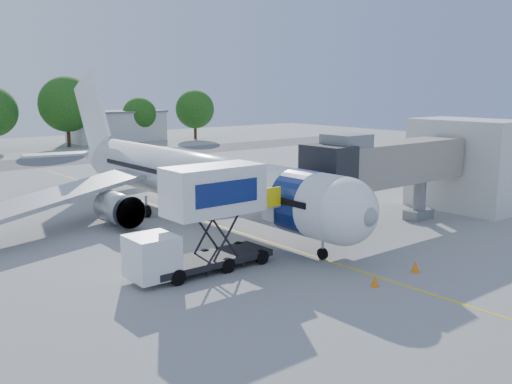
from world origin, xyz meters
TOP-DOWN VIEW (x-y plane):
  - ground at (0.00, 0.00)m, footprint 160.00×160.00m
  - guidance_line at (0.00, 0.00)m, footprint 0.15×70.00m
  - taxiway_strip at (0.00, 42.00)m, footprint 120.00×10.00m
  - aircraft at (0.00, 4.12)m, footprint 34.17×37.73m
  - jet_bridge at (7.99, -7.00)m, footprint 13.90×3.20m
  - terminal_stub at (18.50, -7.00)m, footprint 5.00×8.00m
  - catering_hiloader at (-6.27, -7.00)m, footprint 8.50×2.44m
  - ground_tug at (-3.39, -18.47)m, footprint 3.69×2.33m
  - safety_cone_a at (2.12, -14.14)m, footprint 0.41×0.41m
  - safety_cone_b at (-1.19, -14.18)m, footprint 0.38×0.38m
  - outbuilding_right at (22.00, 62.00)m, footprint 16.40×7.40m
  - tree_e at (11.76, 57.97)m, footprint 8.70×8.70m
  - tree_f at (25.69, 60.54)m, footprint 5.97×5.97m
  - tree_g at (35.05, 57.08)m, footprint 6.98×6.98m

SIDE VIEW (x-z plane):
  - ground at x=0.00m, z-range 0.00..0.00m
  - taxiway_strip at x=0.00m, z-range 0.00..0.01m
  - guidance_line at x=0.00m, z-range 0.00..0.01m
  - safety_cone_b at x=-1.19m, z-range -0.01..0.58m
  - safety_cone_a at x=2.12m, z-range -0.01..0.64m
  - ground_tug at x=-3.39m, z-range 0.03..1.41m
  - outbuilding_right at x=22.00m, z-range 0.01..5.31m
  - catering_hiloader at x=-6.27m, z-range 0.01..5.51m
  - aircraft at x=0.00m, z-range -2.73..8.62m
  - terminal_stub at x=18.50m, z-range 0.00..7.00m
  - jet_bridge at x=7.99m, z-range 1.04..7.64m
  - tree_f at x=25.69m, z-range 0.81..8.41m
  - tree_g at x=35.05m, z-range 0.95..9.85m
  - tree_e at x=11.76m, z-range 1.19..12.28m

